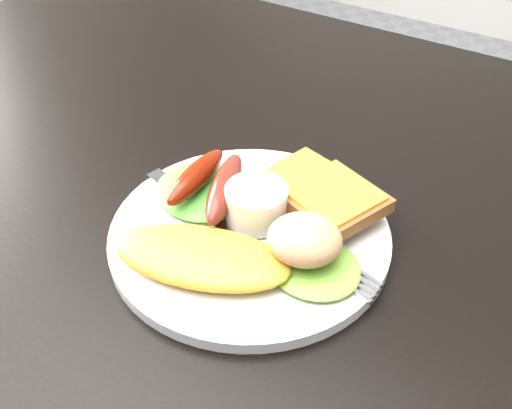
% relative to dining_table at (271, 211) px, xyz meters
% --- Properties ---
extents(dining_table, '(1.20, 0.80, 0.04)m').
position_rel_dining_table_xyz_m(dining_table, '(0.00, 0.00, 0.00)').
color(dining_table, black).
rests_on(dining_table, ground).
extents(plate, '(0.24, 0.24, 0.01)m').
position_rel_dining_table_xyz_m(plate, '(0.02, -0.06, 0.03)').
color(plate, white).
rests_on(plate, dining_table).
extents(lettuce_left, '(0.11, 0.11, 0.01)m').
position_rel_dining_table_xyz_m(lettuce_left, '(-0.05, -0.05, 0.04)').
color(lettuce_left, '#318726').
rests_on(lettuce_left, plate).
extents(lettuce_right, '(0.10, 0.09, 0.01)m').
position_rel_dining_table_xyz_m(lettuce_right, '(0.08, -0.07, 0.04)').
color(lettuce_right, '#52A32A').
rests_on(lettuce_right, plate).
extents(omelette, '(0.16, 0.11, 0.02)m').
position_rel_dining_table_xyz_m(omelette, '(0.01, -0.12, 0.04)').
color(omelette, gold).
rests_on(omelette, plate).
extents(sausage_a, '(0.03, 0.09, 0.02)m').
position_rel_dining_table_xyz_m(sausage_a, '(-0.05, -0.05, 0.05)').
color(sausage_a, '#711F01').
rests_on(sausage_a, lettuce_left).
extents(sausage_b, '(0.06, 0.10, 0.02)m').
position_rel_dining_table_xyz_m(sausage_b, '(-0.02, -0.05, 0.05)').
color(sausage_b, maroon).
rests_on(sausage_b, lettuce_left).
extents(ramekin, '(0.07, 0.07, 0.03)m').
position_rel_dining_table_xyz_m(ramekin, '(0.01, -0.05, 0.05)').
color(ramekin, white).
rests_on(ramekin, plate).
extents(toast_a, '(0.10, 0.10, 0.01)m').
position_rel_dining_table_xyz_m(toast_a, '(0.04, 0.00, 0.04)').
color(toast_a, olive).
rests_on(toast_a, plate).
extents(toast_b, '(0.09, 0.09, 0.01)m').
position_rel_dining_table_xyz_m(toast_b, '(0.07, -0.01, 0.05)').
color(toast_b, '#985731').
rests_on(toast_b, toast_a).
extents(potato_salad, '(0.07, 0.07, 0.03)m').
position_rel_dining_table_xyz_m(potato_salad, '(0.07, -0.07, 0.06)').
color(potato_salad, '#C8B88D').
rests_on(potato_salad, lettuce_right).
extents(fork, '(0.18, 0.06, 0.00)m').
position_rel_dining_table_xyz_m(fork, '(-0.02, -0.07, 0.03)').
color(fork, '#ADAFB7').
rests_on(fork, plate).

